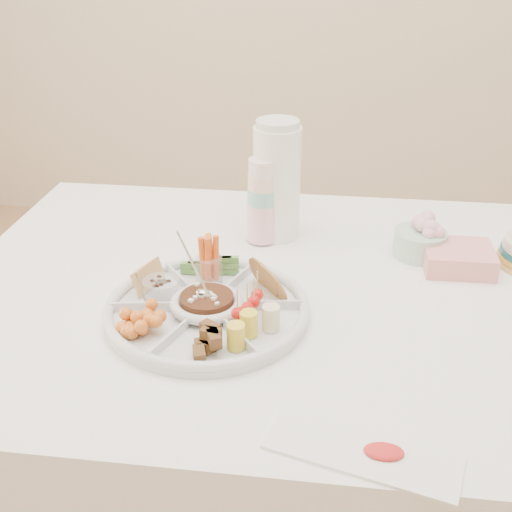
# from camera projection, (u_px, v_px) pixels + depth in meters

# --- Properties ---
(dining_table) EXTENTS (1.52, 1.02, 0.76)m
(dining_table) POSITION_uv_depth(u_px,v_px,m) (310.00, 430.00, 1.48)
(dining_table) COLOR white
(dining_table) RESTS_ON floor
(party_tray) EXTENTS (0.43, 0.43, 0.04)m
(party_tray) POSITION_uv_depth(u_px,v_px,m) (207.00, 306.00, 1.20)
(party_tray) COLOR silver
(party_tray) RESTS_ON dining_table
(bean_dip) EXTENTS (0.11, 0.11, 0.04)m
(bean_dip) POSITION_uv_depth(u_px,v_px,m) (207.00, 303.00, 1.20)
(bean_dip) COLOR #3C2211
(bean_dip) RESTS_ON party_tray
(tortillas) EXTENTS (0.11, 0.11, 0.06)m
(tortillas) POSITION_uv_depth(u_px,v_px,m) (266.00, 279.00, 1.26)
(tortillas) COLOR #A8732B
(tortillas) RESTS_ON party_tray
(carrot_cucumber) EXTENTS (0.12, 0.12, 0.10)m
(carrot_cucumber) POSITION_uv_depth(u_px,v_px,m) (209.00, 255.00, 1.30)
(carrot_cucumber) COLOR orange
(carrot_cucumber) RESTS_ON party_tray
(pita_raisins) EXTENTS (0.11, 0.11, 0.05)m
(pita_raisins) POSITION_uv_depth(u_px,v_px,m) (150.00, 280.00, 1.25)
(pita_raisins) COLOR tan
(pita_raisins) RESTS_ON party_tray
(cherries) EXTENTS (0.12, 0.12, 0.04)m
(cherries) POSITION_uv_depth(u_px,v_px,m) (142.00, 320.00, 1.14)
(cherries) COLOR orange
(cherries) RESTS_ON party_tray
(granola_chunks) EXTENTS (0.10, 0.10, 0.04)m
(granola_chunks) POSITION_uv_depth(u_px,v_px,m) (204.00, 340.00, 1.08)
(granola_chunks) COLOR #43250F
(granola_chunks) RESTS_ON party_tray
(banana_tomato) EXTENTS (0.12, 0.12, 0.08)m
(banana_tomato) POSITION_uv_depth(u_px,v_px,m) (268.00, 308.00, 1.13)
(banana_tomato) COLOR #FAE778
(banana_tomato) RESTS_ON party_tray
(cup_stack) EXTENTS (0.08, 0.08, 0.20)m
(cup_stack) POSITION_uv_depth(u_px,v_px,m) (262.00, 201.00, 1.46)
(cup_stack) COLOR #B9BDB8
(cup_stack) RESTS_ON dining_table
(thermos) EXTENTS (0.14, 0.14, 0.28)m
(thermos) POSITION_uv_depth(u_px,v_px,m) (277.00, 179.00, 1.47)
(thermos) COLOR white
(thermos) RESTS_ON dining_table
(flower_bowl) EXTENTS (0.13, 0.13, 0.09)m
(flower_bowl) POSITION_uv_depth(u_px,v_px,m) (420.00, 237.00, 1.42)
(flower_bowl) COLOR #95B9A0
(flower_bowl) RESTS_ON dining_table
(napkin_stack) EXTENTS (0.15, 0.13, 0.05)m
(napkin_stack) POSITION_uv_depth(u_px,v_px,m) (458.00, 258.00, 1.37)
(napkin_stack) COLOR pink
(napkin_stack) RESTS_ON dining_table
(placemat) EXTENTS (0.29, 0.16, 0.01)m
(placemat) POSITION_uv_depth(u_px,v_px,m) (362.00, 453.00, 0.90)
(placemat) COLOR white
(placemat) RESTS_ON dining_table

